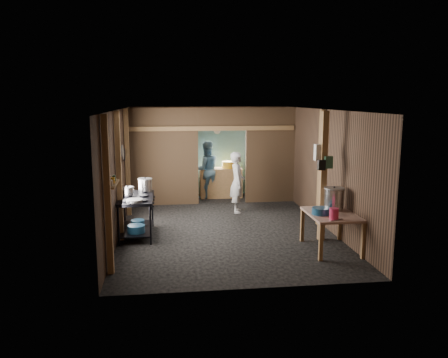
{
  "coord_description": "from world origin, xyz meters",
  "views": [
    {
      "loc": [
        -1.21,
        -9.84,
        2.84
      ],
      "look_at": [
        0.0,
        -0.2,
        1.1
      ],
      "focal_mm": 36.26,
      "sensor_mm": 36.0,
      "label": 1
    }
  ],
  "objects": [
    {
      "name": "post_left_c",
      "position": [
        -2.18,
        1.2,
        1.3
      ],
      "size": [
        0.1,
        0.12,
        2.6
      ],
      "primitive_type": "cube",
      "color": "#A57146",
      "rests_on": "floor"
    },
    {
      "name": "cross_beam",
      "position": [
        0.0,
        2.15,
        2.05
      ],
      "size": [
        4.4,
        0.12,
        0.12
      ],
      "primitive_type": "cube",
      "color": "#A57146",
      "rests_on": "wall_left"
    },
    {
      "name": "wall_clock",
      "position": [
        0.25,
        3.4,
        1.9
      ],
      "size": [
        0.2,
        0.03,
        0.2
      ],
      "primitive_type": "cylinder",
      "rotation": [
        1.57,
        0.0,
        0.0
      ],
      "color": "silver",
      "rests_on": "wall_back"
    },
    {
      "name": "floor",
      "position": [
        0.0,
        0.0,
        0.0
      ],
      "size": [
        4.5,
        7.0,
        0.0
      ],
      "primitive_type": "cube",
      "color": "black",
      "rests_on": "ground"
    },
    {
      "name": "jar_white",
      "position": [
        -2.15,
        -2.35,
        1.47
      ],
      "size": [
        0.07,
        0.07,
        0.1
      ],
      "primitive_type": "cylinder",
      "color": "silver",
      "rests_on": "wall_shelf"
    },
    {
      "name": "gas_range",
      "position": [
        -1.88,
        -0.55,
        0.42
      ],
      "size": [
        0.73,
        1.41,
        0.83
      ],
      "primitive_type": null,
      "color": "black",
      "rests_on": "floor"
    },
    {
      "name": "knife",
      "position": [
        1.72,
        -2.41,
        0.72
      ],
      "size": [
        0.29,
        0.13,
        0.01
      ],
      "primitive_type": "cube",
      "rotation": [
        0.0,
        0.0,
        0.33
      ],
      "color": "#B9B9B9",
      "rests_on": "prep_table"
    },
    {
      "name": "cook",
      "position": [
        0.5,
        1.15,
        0.76
      ],
      "size": [
        0.42,
        0.59,
        1.53
      ],
      "primitive_type": "imported",
      "rotation": [
        0.0,
        0.0,
        1.48
      ],
      "color": "silver",
      "rests_on": "floor"
    },
    {
      "name": "bag_white",
      "position": [
        1.8,
        -1.22,
        1.78
      ],
      "size": [
        0.22,
        0.15,
        0.32
      ],
      "primitive_type": "cube",
      "color": "silver",
      "rests_on": "post_free"
    },
    {
      "name": "post_free",
      "position": [
        1.85,
        -1.3,
        1.3
      ],
      "size": [
        0.12,
        0.12,
        2.6
      ],
      "primitive_type": "cube",
      "color": "#A57146",
      "rests_on": "floor"
    },
    {
      "name": "partition_right",
      "position": [
        1.57,
        2.2,
        1.3
      ],
      "size": [
        1.35,
        0.1,
        2.6
      ],
      "primitive_type": "cube",
      "color": "#402A17",
      "rests_on": "floor"
    },
    {
      "name": "wall_back",
      "position": [
        0.0,
        3.5,
        1.3
      ],
      "size": [
        4.5,
        0.0,
        2.6
      ],
      "primitive_type": "cube",
      "color": "brown",
      "rests_on": "ground"
    },
    {
      "name": "stove_pot_med",
      "position": [
        -2.05,
        -0.46,
        0.92
      ],
      "size": [
        0.31,
        0.31,
        0.21
      ],
      "primitive_type": null,
      "rotation": [
        0.0,
        0.0,
        0.34
      ],
      "color": "#B9B9B9",
      "rests_on": "gas_range"
    },
    {
      "name": "pan_lid_small",
      "position": [
        -2.21,
        0.8,
        1.55
      ],
      "size": [
        0.03,
        0.3,
        0.3
      ],
      "primitive_type": "cylinder",
      "rotation": [
        0.0,
        1.57,
        0.0
      ],
      "color": "black",
      "rests_on": "wall_left"
    },
    {
      "name": "post_right",
      "position": [
        2.18,
        -0.2,
        1.3
      ],
      "size": [
        0.1,
        0.12,
        2.6
      ],
      "primitive_type": "cube",
      "color": "#A57146",
      "rests_on": "floor"
    },
    {
      "name": "bag_black",
      "position": [
        1.78,
        -1.38,
        1.55
      ],
      "size": [
        0.14,
        0.1,
        0.2
      ],
      "primitive_type": "cube",
      "color": "black",
      "rests_on": "post_free"
    },
    {
      "name": "wash_basin",
      "position": [
        1.6,
        -1.96,
        0.77
      ],
      "size": [
        0.39,
        0.39,
        0.13
      ],
      "primitive_type": "cylinder",
      "rotation": [
        0.0,
        0.0,
        0.17
      ],
      "color": "navy",
      "rests_on": "prep_table"
    },
    {
      "name": "partition_left",
      "position": [
        -1.32,
        2.2,
        1.3
      ],
      "size": [
        1.85,
        0.1,
        2.6
      ],
      "primitive_type": "cube",
      "color": "#402A17",
      "rests_on": "floor"
    },
    {
      "name": "blue_tub_front",
      "position": [
        -1.88,
        -0.87,
        0.24
      ],
      "size": [
        0.36,
        0.36,
        0.15
      ],
      "primitive_type": "cylinder",
      "color": "navy",
      "rests_on": "gas_range"
    },
    {
      "name": "worker_back",
      "position": [
        -0.12,
        2.89,
        0.82
      ],
      "size": [
        0.91,
        0.77,
        1.64
      ],
      "primitive_type": "imported",
      "rotation": [
        0.0,
        0.0,
        3.35
      ],
      "color": "slate",
      "rests_on": "floor"
    },
    {
      "name": "ceiling",
      "position": [
        0.0,
        0.0,
        2.6
      ],
      "size": [
        4.5,
        7.0,
        0.0
      ],
      "primitive_type": "cube",
      "color": "#3A3A39",
      "rests_on": "ground"
    },
    {
      "name": "prep_table",
      "position": [
        1.83,
        -1.92,
        0.36
      ],
      "size": [
        0.87,
        1.2,
        0.71
      ],
      "primitive_type": null,
      "color": "tan",
      "rests_on": "floor"
    },
    {
      "name": "partition_header",
      "position": [
        0.25,
        2.2,
        2.3
      ],
      "size": [
        1.3,
        0.1,
        0.6
      ],
      "primitive_type": "cube",
      "color": "#402A17",
      "rests_on": "wall_back"
    },
    {
      "name": "back_counter",
      "position": [
        0.3,
        2.95,
        0.42
      ],
      "size": [
        1.2,
        0.5,
        0.85
      ],
      "primitive_type": "cube",
      "color": "#A57146",
      "rests_on": "floor"
    },
    {
      "name": "frying_pan",
      "position": [
        -1.88,
        -1.05,
        0.86
      ],
      "size": [
        0.49,
        0.63,
        0.07
      ],
      "primitive_type": null,
      "rotation": [
        0.0,
        0.0,
        0.33
      ],
      "color": "gray",
      "rests_on": "gas_range"
    },
    {
      "name": "wall_left",
      "position": [
        -2.25,
        0.0,
        1.3
      ],
      "size": [
        0.0,
        7.0,
        2.6
      ],
      "primitive_type": "cube",
      "color": "brown",
      "rests_on": "ground"
    },
    {
      "name": "jar_yellow",
      "position": [
        -2.15,
        -2.1,
        1.47
      ],
      "size": [
        0.08,
        0.08,
        0.1
      ],
      "primitive_type": "cylinder",
      "color": "gold",
      "rests_on": "wall_shelf"
    },
    {
      "name": "yellow_tub",
      "position": [
        0.52,
        2.95,
        0.95
      ],
      "size": [
        0.36,
        0.36,
        0.2
      ],
      "primitive_type": "cylinder",
      "color": "gold",
      "rests_on": "back_counter"
    },
    {
      "name": "post_left_b",
      "position": [
        -2.18,
        -0.8,
        1.3
      ],
      "size": [
        0.1,
        0.12,
        2.6
      ],
      "primitive_type": "cube",
      "color": "#A57146",
      "rests_on": "floor"
    },
    {
      "name": "blue_tub_back",
      "position": [
        -1.88,
        -0.35,
        0.22
      ],
      "size": [
        0.29,
        0.29,
        0.11
      ],
      "primitive_type": "cylinder",
      "color": "navy",
      "rests_on": "gas_range"
    },
    {
      "name": "stove_pot_large",
      "position": [
        -1.71,
        -0.06,
        0.97
      ],
      "size": [
        0.35,
        0.35,
        0.31
      ],
      "primitive_type": null,
      "rotation": [
        0.0,
        0.0,
        0.16
      ],
      "color": "#B9B9B9",
      "rests_on": "gas_range"
    },
    {
      "name": "stock_pot",
      "position": [
        1.96,
        -1.66,
        0.92
      ],
      "size": [
        0.42,
        0.42,
        0.46
      ],
      "primitive_type": null,
      "rotation": [
        0.0,
        0.0,
        0.09
      ],
      "color": "#B9B9B9",
      "rests_on": "prep_table"
    },
    {
      "name": "turquoise_panel",
      "position": [
        0.0,
        3.44,
        1.25
      ],
      "size": [
        4.4,
        0.06,
        2.5
      ],
      "primitive_type": "cube",
      "color": "#67989A",
      "rests_on": "wall_back"
    },
    {
      "name": "pan_lid_big",
      "position": [
        -2.21,
        0.4,
        1.65
      ],
      "size": [
        0.03,
        0.34,
        0.34
      ],
      "primitive_type": "cylinder",
      "rotation": [
        0.0,
        1.57,
        0.0
      ],
      "color": "gray",
      "rests_on": "wall_left"
    },
    {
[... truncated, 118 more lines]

